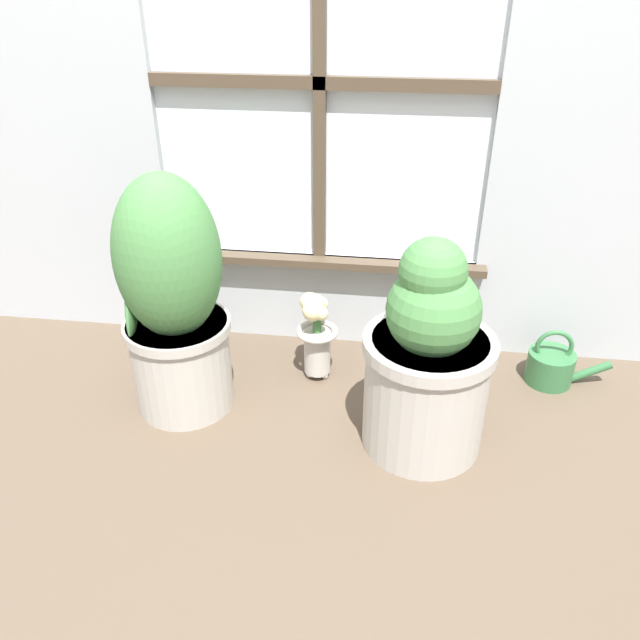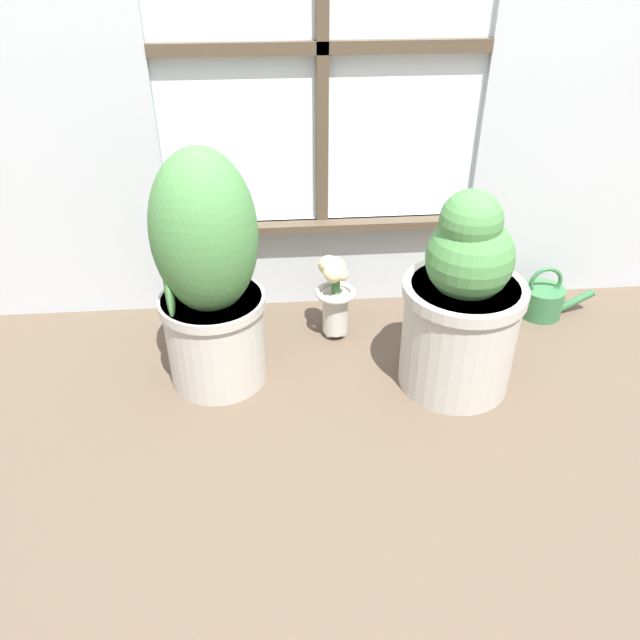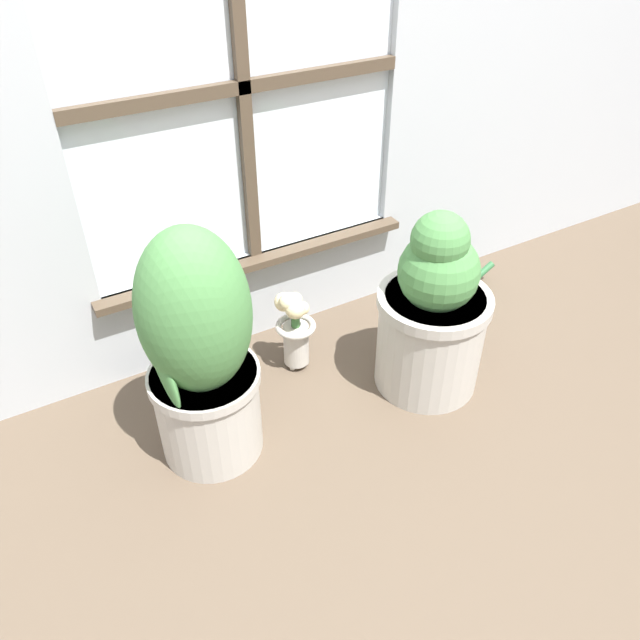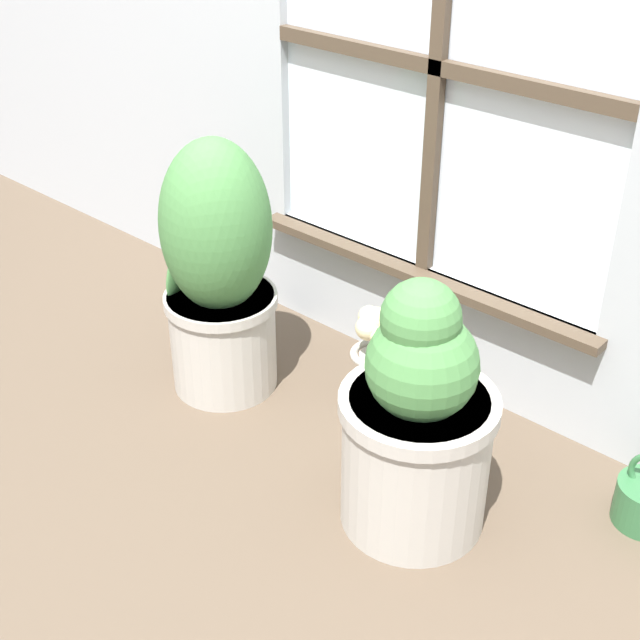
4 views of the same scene
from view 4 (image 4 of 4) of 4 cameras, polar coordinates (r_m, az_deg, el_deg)
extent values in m
plane|color=brown|center=(2.11, -3.88, -10.02)|extent=(10.00, 10.00, 0.00)
cube|color=#B2B7BC|center=(2.42, 6.64, 0.29)|extent=(0.98, 0.05, 0.31)
cube|color=white|center=(2.16, 7.97, 15.91)|extent=(0.98, 0.02, 1.04)
cube|color=#4C3D2D|center=(2.14, 7.53, 15.78)|extent=(0.04, 0.02, 1.04)
cube|color=#4C3D2D|center=(2.14, 7.53, 15.78)|extent=(0.98, 0.02, 0.04)
cube|color=#4C3D2D|center=(2.31, 6.21, 2.90)|extent=(1.04, 0.06, 0.02)
cylinder|color=#B7B2A8|center=(2.35, -6.20, -1.25)|extent=(0.28, 0.28, 0.27)
cylinder|color=#B7B2A8|center=(2.28, -6.37, 1.34)|extent=(0.29, 0.29, 0.03)
cylinder|color=#38281E|center=(2.28, -6.39, 1.53)|extent=(0.25, 0.25, 0.01)
ellipsoid|color=#477F42|center=(2.19, -6.69, 5.96)|extent=(0.28, 0.28, 0.45)
ellipsoid|color=#477F42|center=(2.29, -8.49, 4.64)|extent=(0.05, 0.23, 0.28)
cylinder|color=#B7B2A8|center=(1.92, 6.11, -8.84)|extent=(0.31, 0.31, 0.32)
cylinder|color=#B7B2A8|center=(1.83, 6.37, -5.38)|extent=(0.33, 0.33, 0.03)
cylinder|color=#38281E|center=(1.82, 6.39, -5.10)|extent=(0.29, 0.29, 0.01)
sphere|color=#477F42|center=(1.77, 6.55, -2.88)|extent=(0.23, 0.23, 0.23)
sphere|color=#477F42|center=(1.72, 6.47, 0.09)|extent=(0.16, 0.16, 0.16)
ellipsoid|color=#477F42|center=(1.84, 6.33, -1.96)|extent=(0.11, 0.10, 0.14)
sphere|color=#BCB7AD|center=(2.34, 3.88, -4.92)|extent=(0.02, 0.02, 0.02)
sphere|color=#BCB7AD|center=(2.33, 2.70, -5.16)|extent=(0.02, 0.02, 0.02)
sphere|color=#BCB7AD|center=(2.30, 3.69, -5.66)|extent=(0.02, 0.02, 0.02)
cylinder|color=#BCB7AD|center=(2.28, 3.49, -3.66)|extent=(0.08, 0.08, 0.14)
torus|color=#BCB7AD|center=(2.24, 3.54, -2.19)|extent=(0.13, 0.13, 0.02)
cylinder|color=#386633|center=(2.22, 3.58, -1.35)|extent=(0.03, 0.03, 0.08)
sphere|color=beige|center=(2.19, 3.63, -0.03)|extent=(0.05, 0.05, 0.05)
sphere|color=beige|center=(2.20, 4.04, -0.24)|extent=(0.04, 0.04, 0.04)
sphere|color=beige|center=(2.23, 3.59, 0.11)|extent=(0.06, 0.06, 0.06)
sphere|color=beige|center=(2.20, 3.07, 0.25)|extent=(0.06, 0.06, 0.06)
sphere|color=beige|center=(2.19, 3.08, -0.51)|extent=(0.06, 0.06, 0.06)
sphere|color=beige|center=(2.18, 3.58, -0.89)|extent=(0.04, 0.04, 0.04)
camera|label=1|loc=(0.95, -51.43, 3.35)|focal=35.00mm
camera|label=2|loc=(1.35, -55.07, 7.82)|focal=35.00mm
camera|label=3|loc=(1.83, -48.29, 20.21)|focal=35.00mm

